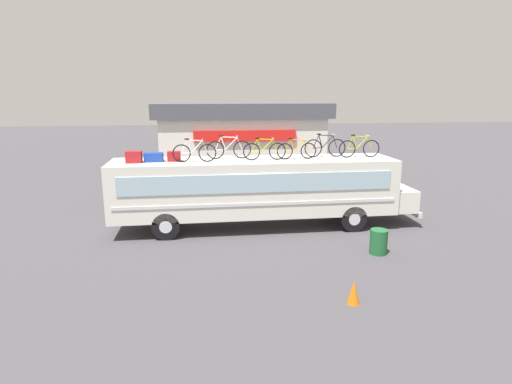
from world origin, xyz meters
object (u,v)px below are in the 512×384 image
(trash_bin, at_px, (379,242))
(rooftop_bicycle_4, at_px, (297,150))
(bus, at_px, (259,187))
(rooftop_bicycle_5, at_px, (325,147))
(luggage_bag_1, at_px, (134,157))
(rooftop_bicycle_2, at_px, (229,149))
(rooftop_bicycle_3, at_px, (264,151))
(luggage_bag_3, at_px, (174,156))
(rooftop_bicycle_1, at_px, (194,152))
(traffic_cone, at_px, (354,292))
(rooftop_bicycle_6, at_px, (359,148))
(luggage_bag_2, at_px, (154,157))

(trash_bin, bearing_deg, rooftop_bicycle_4, 122.10)
(bus, height_order, rooftop_bicycle_5, rooftop_bicycle_5)
(luggage_bag_1, height_order, rooftop_bicycle_2, rooftop_bicycle_2)
(rooftop_bicycle_3, bearing_deg, trash_bin, -44.09)
(luggage_bag_3, height_order, rooftop_bicycle_1, rooftop_bicycle_1)
(rooftop_bicycle_5, bearing_deg, bus, -173.53)
(rooftop_bicycle_2, bearing_deg, rooftop_bicycle_1, -153.21)
(luggage_bag_1, relative_size, traffic_cone, 0.92)
(luggage_bag_3, bearing_deg, rooftop_bicycle_3, -2.88)
(luggage_bag_1, distance_m, rooftop_bicycle_4, 6.37)
(rooftop_bicycle_6, bearing_deg, rooftop_bicycle_2, 176.37)
(rooftop_bicycle_2, height_order, rooftop_bicycle_6, rooftop_bicycle_2)
(luggage_bag_2, xyz_separation_m, rooftop_bicycle_3, (4.32, -0.15, 0.21))
(rooftop_bicycle_4, bearing_deg, luggage_bag_1, -179.27)
(luggage_bag_2, height_order, rooftop_bicycle_3, rooftop_bicycle_3)
(rooftop_bicycle_3, height_order, traffic_cone, rooftop_bicycle_3)
(rooftop_bicycle_3, bearing_deg, rooftop_bicycle_5, 10.82)
(rooftop_bicycle_2, distance_m, traffic_cone, 8.32)
(luggage_bag_2, bearing_deg, rooftop_bicycle_4, -0.80)
(bus, xyz_separation_m, luggage_bag_3, (-3.36, -0.01, 1.34))
(luggage_bag_3, xyz_separation_m, rooftop_bicycle_2, (2.17, 0.36, 0.21))
(trash_bin, bearing_deg, rooftop_bicycle_6, 81.91)
(rooftop_bicycle_6, relative_size, traffic_cone, 2.74)
(rooftop_bicycle_2, relative_size, rooftop_bicycle_3, 1.06)
(luggage_bag_3, xyz_separation_m, trash_bin, (7.03, -3.55, -2.60))
(bus, distance_m, luggage_bag_3, 3.62)
(rooftop_bicycle_4, bearing_deg, bus, 175.84)
(luggage_bag_3, xyz_separation_m, rooftop_bicycle_1, (0.80, -0.33, 0.19))
(rooftop_bicycle_3, bearing_deg, rooftop_bicycle_4, 3.21)
(rooftop_bicycle_5, bearing_deg, rooftop_bicycle_2, 179.44)
(bus, relative_size, luggage_bag_2, 17.26)
(rooftop_bicycle_4, bearing_deg, rooftop_bicycle_3, -176.79)
(bus, xyz_separation_m, luggage_bag_1, (-4.86, -0.19, 1.36))
(luggage_bag_3, height_order, rooftop_bicycle_2, rooftop_bicycle_2)
(rooftop_bicycle_1, relative_size, trash_bin, 1.95)
(rooftop_bicycle_3, distance_m, rooftop_bicycle_5, 2.67)
(luggage_bag_2, xyz_separation_m, traffic_cone, (5.67, -6.90, -2.69))
(rooftop_bicycle_3, xyz_separation_m, rooftop_bicycle_4, (1.32, 0.07, -0.02))
(rooftop_bicycle_1, height_order, rooftop_bicycle_4, rooftop_bicycle_1)
(rooftop_bicycle_1, height_order, trash_bin, rooftop_bicycle_1)
(luggage_bag_2, height_order, rooftop_bicycle_1, rooftop_bicycle_1)
(rooftop_bicycle_1, height_order, rooftop_bicycle_6, rooftop_bicycle_6)
(luggage_bag_3, relative_size, rooftop_bicycle_5, 0.29)
(luggage_bag_1, xyz_separation_m, rooftop_bicycle_2, (3.67, 0.55, 0.18))
(luggage_bag_1, relative_size, rooftop_bicycle_2, 0.33)
(luggage_bag_3, distance_m, traffic_cone, 8.91)
(rooftop_bicycle_3, relative_size, trash_bin, 1.99)
(rooftop_bicycle_2, relative_size, traffic_cone, 2.84)
(rooftop_bicycle_1, relative_size, rooftop_bicycle_6, 0.96)
(luggage_bag_2, bearing_deg, rooftop_bicycle_3, -2.02)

